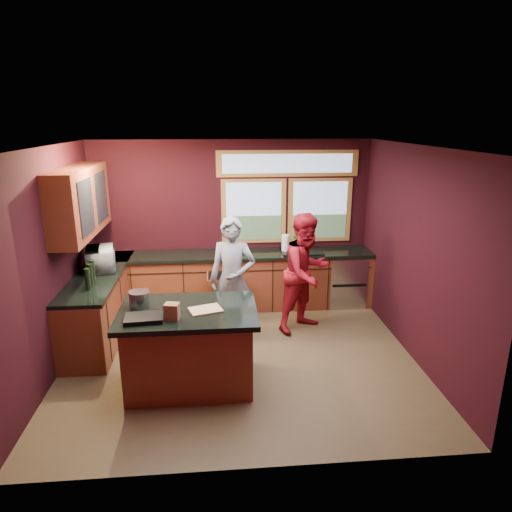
{
  "coord_description": "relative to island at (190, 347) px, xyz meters",
  "views": [
    {
      "loc": [
        -0.27,
        -5.35,
        3.0
      ],
      "look_at": [
        0.24,
        0.4,
        1.26
      ],
      "focal_mm": 32.0,
      "sensor_mm": 36.0,
      "label": 1
    }
  ],
  "objects": [
    {
      "name": "person_grey",
      "position": [
        0.55,
        1.12,
        0.4
      ],
      "size": [
        0.72,
        0.56,
        1.76
      ],
      "primitive_type": "imported",
      "rotation": [
        0.0,
        0.0,
        -0.24
      ],
      "color": "slate",
      "rests_on": "floor"
    },
    {
      "name": "black_tray",
      "position": [
        -0.45,
        -0.25,
        0.49
      ],
      "size": [
        0.42,
        0.31,
        0.05
      ],
      "primitive_type": "cube",
      "rotation": [
        0.0,
        0.0,
        0.08
      ],
      "color": "black",
      "rests_on": "island"
    },
    {
      "name": "stock_pot",
      "position": [
        -0.55,
        0.15,
        0.56
      ],
      "size": [
        0.24,
        0.24,
        0.18
      ],
      "primitive_type": "cylinder",
      "color": "#ABABB0",
      "rests_on": "island"
    },
    {
      "name": "room_shell",
      "position": [
        0.02,
        0.88,
        1.32
      ],
      "size": [
        4.52,
        4.02,
        2.71
      ],
      "color": "black",
      "rests_on": "ground"
    },
    {
      "name": "paper_towel",
      "position": [
        1.45,
        2.26,
        0.59
      ],
      "size": [
        0.12,
        0.12,
        0.28
      ],
      "primitive_type": "cylinder",
      "color": "white",
      "rests_on": "back_counter"
    },
    {
      "name": "cutting_board",
      "position": [
        0.2,
        -0.05,
        0.48
      ],
      "size": [
        0.41,
        0.34,
        0.02
      ],
      "primitive_type": "cube",
      "rotation": [
        0.0,
        0.0,
        0.3
      ],
      "color": "tan",
      "rests_on": "island"
    },
    {
      "name": "left_counter",
      "position": [
        -1.34,
        1.41,
        -0.01
      ],
      "size": [
        0.64,
        2.3,
        0.93
      ],
      "color": "maroon",
      "rests_on": "floor"
    },
    {
      "name": "potted_plant",
      "position": [
        1.73,
        2.31,
        0.63
      ],
      "size": [
        0.32,
        0.28,
        0.36
      ],
      "primitive_type": "imported",
      "color": "#999999",
      "rests_on": "back_counter"
    },
    {
      "name": "person_red",
      "position": [
        1.63,
        1.36,
        0.39
      ],
      "size": [
        1.07,
        1.03,
        1.75
      ],
      "primitive_type": "imported",
      "rotation": [
        0.0,
        0.0,
        0.6
      ],
      "color": "maroon",
      "rests_on": "floor"
    },
    {
      "name": "microwave",
      "position": [
        -1.31,
        1.58,
        0.61
      ],
      "size": [
        0.5,
        0.65,
        0.32
      ],
      "primitive_type": "imported",
      "rotation": [
        0.0,
        0.0,
        1.79
      ],
      "color": "#999999",
      "rests_on": "left_counter"
    },
    {
      "name": "back_counter",
      "position": [
        0.81,
        2.26,
        -0.01
      ],
      "size": [
        4.5,
        0.64,
        0.93
      ],
      "color": "maroon",
      "rests_on": "floor"
    },
    {
      "name": "island",
      "position": [
        0.0,
        0.0,
        0.0
      ],
      "size": [
        1.55,
        1.05,
        0.95
      ],
      "color": "maroon",
      "rests_on": "floor"
    },
    {
      "name": "floor",
      "position": [
        0.61,
        0.56,
        -0.48
      ],
      "size": [
        4.5,
        4.5,
        0.0
      ],
      "primitive_type": "plane",
      "color": "brown",
      "rests_on": "ground"
    },
    {
      "name": "paper_bag",
      "position": [
        -0.15,
        -0.25,
        0.56
      ],
      "size": [
        0.17,
        0.15,
        0.18
      ],
      "primitive_type": "cube",
      "rotation": [
        0.0,
        0.0,
        -0.19
      ],
      "color": "brown",
      "rests_on": "island"
    }
  ]
}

